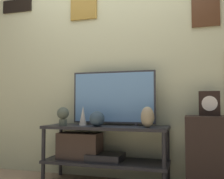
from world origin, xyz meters
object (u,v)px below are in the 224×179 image
vase_urn_stoneware (147,117)px  decorative_bust (63,115)px  vase_slim_bronze (83,116)px  mantel_clock (209,103)px  vase_round_glass (97,119)px  television (113,97)px

vase_urn_stoneware → decorative_bust: (-0.90, -0.00, 0.01)m
vase_slim_bronze → decorative_bust: vase_slim_bronze is taller
vase_slim_bronze → mantel_clock: size_ratio=0.87×
vase_urn_stoneware → mantel_clock: bearing=17.5°
vase_slim_bronze → mantel_clock: bearing=3.6°
vase_round_glass → vase_slim_bronze: vase_slim_bronze is taller
vase_round_glass → mantel_clock: bearing=9.6°
television → decorative_bust: television is taller
vase_round_glass → vase_slim_bronze: 0.23m
television → vase_urn_stoneware: size_ratio=4.52×
television → vase_slim_bronze: television is taller
mantel_clock → vase_urn_stoneware: bearing=-162.5°
vase_urn_stoneware → vase_round_glass: bearing=-179.7°
decorative_bust → vase_round_glass: bearing=0.2°
television → mantel_clock: 0.97m
television → mantel_clock: size_ratio=3.86×
vase_urn_stoneware → decorative_bust: bearing=-179.7°
television → vase_round_glass: 0.32m
mantel_clock → decorative_bust: bearing=-172.8°
mantel_clock → vase_round_glass: bearing=-170.4°
television → vase_slim_bronze: (-0.31, -0.10, -0.20)m
television → decorative_bust: (-0.49, -0.21, -0.19)m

